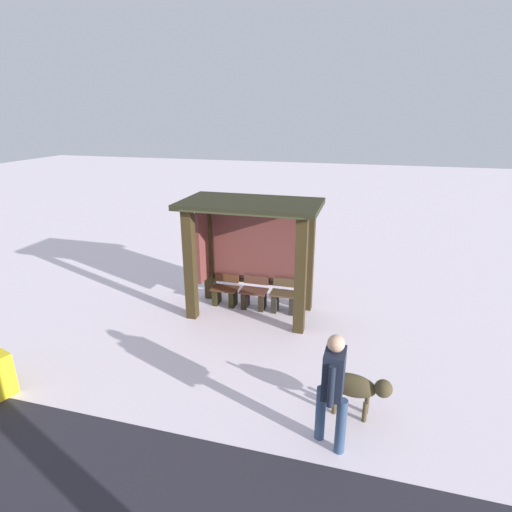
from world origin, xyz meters
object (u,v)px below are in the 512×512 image
Objects in this scene: person_walking at (333,384)px; dog at (357,387)px; bus_shelter at (249,236)px; bench_left_inside at (225,293)px; bench_right_inside at (284,299)px; bench_center_inside at (254,296)px.

person_walking is 0.92m from dog.
bus_shelter is 2.83× the size of dog.
bench_left_inside is 4.77m from person_walking.
bench_left_inside is 0.94× the size of bench_right_inside.
bus_shelter is 1.68m from bench_right_inside.
bench_left_inside is 4.41m from dog.
bus_shelter is at bearing -116.52° from bench_center_inside.
bus_shelter is at bearing -12.02° from bench_left_inside.
person_walking is at bearing -114.45° from dog.
dog is at bearing -60.48° from bench_right_inside.
bus_shelter is at bearing 121.16° from person_walking.
bench_center_inside is (0.71, -0.00, 0.01)m from bench_left_inside.
bench_center_inside is 0.71× the size of dog.
dog is at bearing -51.39° from bench_center_inside.
person_walking reaches higher than bench_right_inside.
bus_shelter is 3.91× the size of bench_right_inside.
bench_left_inside reaches higher than dog.
bus_shelter reaches higher than person_walking.
bench_left_inside is 0.71m from bench_center_inside.
bench_right_inside is (1.43, -0.00, 0.02)m from bench_left_inside.
bench_right_inside is (0.78, 0.14, -1.48)m from bus_shelter.
bench_left_inside is (-0.64, 0.14, -1.50)m from bus_shelter.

